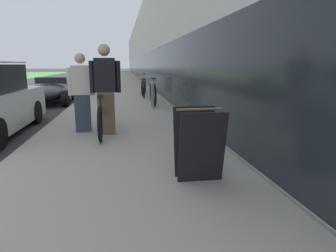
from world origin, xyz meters
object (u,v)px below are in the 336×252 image
Objects in this scene: cruiser_bike_middle at (143,89)px; person_bystander at (82,93)px; bike_rack_hoop at (152,92)px; person_rider at (106,90)px; cruiser_bike_farthest at (144,84)px; tandem_bicycle at (103,114)px; cruiser_bike_nearest at (153,93)px; vintage_roadster_curbside at (49,92)px; sandwich_board_sign at (199,144)px.

person_bystander is at bearing -104.64° from cruiser_bike_middle.
bike_rack_hoop reaches higher than cruiser_bike_middle.
person_rider reaches higher than cruiser_bike_farthest.
tandem_bicycle is 0.63m from person_bystander.
cruiser_bike_farthest is (0.14, 5.78, -0.11)m from bike_rack_hoop.
bike_rack_hoop is (1.40, 3.28, 0.15)m from tandem_bicycle.
bike_rack_hoop is at bearing -97.09° from cruiser_bike_nearest.
cruiser_bike_middle is at bearing 75.36° from person_bystander.
vintage_roadster_curbside is at bearing 111.87° from person_rider.
cruiser_bike_nearest is (1.93, 4.16, -0.42)m from person_bystander.
sandwich_board_sign is at bearing -66.29° from tandem_bicycle.
tandem_bicycle is 1.50× the size of cruiser_bike_nearest.
cruiser_bike_farthest is at bearing 84.79° from cruiser_bike_middle.
person_rider is 1.10× the size of person_bystander.
person_rider is 9.55m from cruiser_bike_farthest.
person_rider is 0.61m from person_bystander.
tandem_bicycle is 3.10× the size of sandwich_board_sign.
tandem_bicycle is at bearing -99.70° from cruiser_bike_farthest.
person_bystander is (-0.51, 0.33, -0.09)m from person_rider.
tandem_bicycle is 0.67m from person_rider.
person_rider is 2.15× the size of bike_rack_hoop.
person_rider reaches higher than sandwich_board_sign.
cruiser_bike_middle is at bearing -95.21° from cruiser_bike_farthest.
cruiser_bike_farthest reaches higher than cruiser_bike_nearest.
person_bystander is 3.80m from bike_rack_hoop.
bike_rack_hoop is at bearing -88.72° from cruiser_bike_middle.
person_rider is 4.73m from cruiser_bike_nearest.
person_bystander is 6.52m from vintage_roadster_curbside.
person_rider is 1.05× the size of cruiser_bike_middle.
tandem_bicycle is 1.48× the size of cruiser_bike_farthest.
vintage_roadster_curbside reaches higher than tandem_bicycle.
tandem_bicycle is at bearing 104.08° from person_rider.
cruiser_bike_middle is 2.41m from cruiser_bike_farthest.
person_rider reaches higher than person_bystander.
person_bystander is at bearing 120.29° from sandwich_board_sign.
person_rider is 7.01m from vintage_roadster_curbside.
person_rider reaches higher than cruiser_bike_middle.
sandwich_board_sign is at bearing -91.34° from cruiser_bike_nearest.
cruiser_bike_farthest is 0.46× the size of vintage_roadster_curbside.
sandwich_board_sign is at bearing -65.07° from person_rider.
sandwich_board_sign reaches higher than vintage_roadster_curbside.
cruiser_bike_farthest is (1.46, 9.42, -0.51)m from person_rider.
cruiser_bike_farthest reaches higher than bike_rack_hoop.
sandwich_board_sign reaches higher than cruiser_bike_middle.
cruiser_bike_farthest reaches higher than cruiser_bike_middle.
cruiser_bike_middle is at bearing 94.08° from cruiser_bike_nearest.
cruiser_bike_middle is (1.33, 6.66, -0.01)m from tandem_bicycle.
sandwich_board_sign is at bearing -90.57° from bike_rack_hoop.
bike_rack_hoop is 5.79m from cruiser_bike_farthest.
tandem_bicycle is 4.39m from cruiser_bike_nearest.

